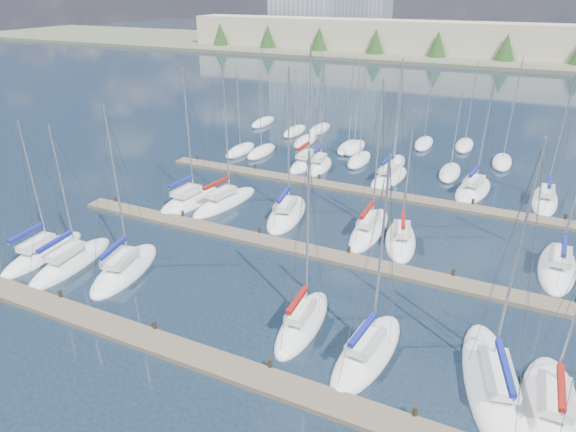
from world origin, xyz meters
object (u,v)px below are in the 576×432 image
at_px(sailboat_i, 225,202).
at_px(sailboat_h, 190,201).
at_px(sailboat_c, 125,269).
at_px(sailboat_g, 549,408).
at_px(sailboat_j, 287,214).
at_px(sailboat_l, 401,240).
at_px(sailboat_k, 369,229).
at_px(sailboat_q, 473,190).
at_px(sailboat_o, 319,166).
at_px(sailboat_p, 389,178).
at_px(sailboat_r, 545,200).
at_px(sailboat_f, 492,383).
at_px(sailboat_b, 71,262).
at_px(sailboat_e, 367,352).
at_px(sailboat_a, 43,254).
at_px(sailboat_d, 302,323).
at_px(sailboat_n, 307,163).
at_px(sailboat_m, 557,267).

xyz_separation_m(sailboat_i, sailboat_h, (-3.38, -1.19, -0.02)).
bearing_deg(sailboat_c, sailboat_g, -13.02).
xyz_separation_m(sailboat_j, sailboat_l, (10.87, -0.65, -0.00)).
distance_m(sailboat_k, sailboat_q, 15.24).
height_order(sailboat_o, sailboat_j, sailboat_j).
height_order(sailboat_h, sailboat_p, sailboat_h).
distance_m(sailboat_r, sailboat_p, 15.61).
height_order(sailboat_g, sailboat_q, sailboat_g).
bearing_deg(sailboat_f, sailboat_j, 129.70).
height_order(sailboat_b, sailboat_f, sailboat_f).
relative_size(sailboat_e, sailboat_a, 1.11).
xyz_separation_m(sailboat_i, sailboat_p, (13.14, 13.31, -0.01)).
bearing_deg(sailboat_d, sailboat_h, 142.19).
bearing_deg(sailboat_l, sailboat_h, 169.42).
relative_size(sailboat_k, sailboat_p, 1.00).
bearing_deg(sailboat_o, sailboat_n, 160.11).
xyz_separation_m(sailboat_i, sailboat_l, (17.55, -0.57, -0.01)).
bearing_deg(sailboat_m, sailboat_d, -131.97).
height_order(sailboat_o, sailboat_q, sailboat_o).
distance_m(sailboat_k, sailboat_e, 15.96).
relative_size(sailboat_o, sailboat_a, 1.09).
bearing_deg(sailboat_g, sailboat_p, 119.16).
bearing_deg(sailboat_a, sailboat_b, -4.23).
bearing_deg(sailboat_o, sailboat_m, -34.25).
bearing_deg(sailboat_r, sailboat_q, -176.57).
xyz_separation_m(sailboat_h, sailboat_m, (32.75, 1.30, -0.00)).
xyz_separation_m(sailboat_k, sailboat_b, (-19.40, -15.12, -0.01)).
xyz_separation_m(sailboat_l, sailboat_p, (-4.41, 13.88, 0.01)).
xyz_separation_m(sailboat_e, sailboat_q, (3.10, 28.70, -0.01)).
relative_size(sailboat_r, sailboat_j, 0.96).
height_order(sailboat_j, sailboat_l, sailboat_j).
height_order(sailboat_p, sailboat_q, sailboat_p).
height_order(sailboat_i, sailboat_e, sailboat_i).
height_order(sailboat_p, sailboat_d, sailboat_p).
relative_size(sailboat_n, sailboat_h, 1.05).
height_order(sailboat_b, sailboat_j, sailboat_j).
xyz_separation_m(sailboat_k, sailboat_c, (-14.93, -14.15, -0.01)).
xyz_separation_m(sailboat_j, sailboat_e, (12.21, -15.17, 0.00)).
distance_m(sailboat_d, sailboat_q, 28.79).
distance_m(sailboat_i, sailboat_j, 6.68).
bearing_deg(sailboat_g, sailboat_m, 87.47).
xyz_separation_m(sailboat_g, sailboat_l, (-10.90, 14.61, -0.00)).
xyz_separation_m(sailboat_o, sailboat_d, (9.68, -27.82, -0.01)).
xyz_separation_m(sailboat_j, sailboat_q, (15.31, 13.53, -0.01)).
bearing_deg(sailboat_i, sailboat_b, -98.28).
xyz_separation_m(sailboat_p, sailboat_c, (-13.48, -27.18, -0.01)).
bearing_deg(sailboat_i, sailboat_m, 9.91).
relative_size(sailboat_f, sailboat_p, 1.05).
relative_size(sailboat_b, sailboat_m, 0.97).
distance_m(sailboat_g, sailboat_j, 26.59).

